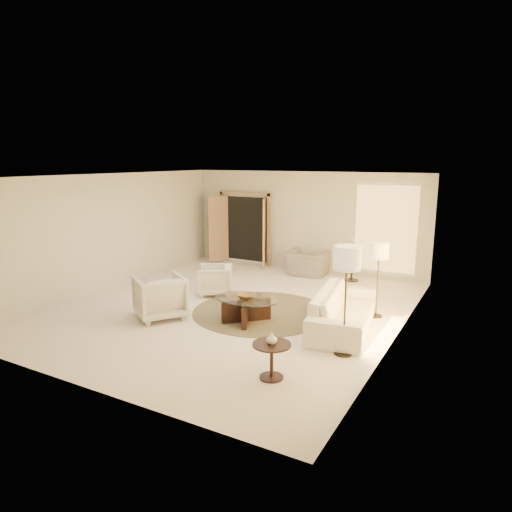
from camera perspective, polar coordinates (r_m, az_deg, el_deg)
The scene contains 18 objects.
room at distance 9.59m, azimuth -3.25°, elevation 1.54°, with size 7.04×8.04×2.83m.
windows_right at distance 8.43m, azimuth 17.44°, elevation -0.80°, with size 0.10×6.40×2.40m, color #EBBA5E, non-canonical shape.
window_back_corner at distance 12.37m, azimuth 15.86°, elevation 3.26°, with size 1.70×0.10×2.40m, color #EBBA5E, non-canonical shape.
curtains_right at distance 9.32m, azimuth 18.25°, elevation 0.02°, with size 0.06×5.20×2.60m, color #CAB694, non-canonical shape.
french_doors at distance 13.84m, azimuth -1.52°, elevation 3.42°, with size 1.95×0.66×2.16m.
area_rug at distance 9.63m, azimuth 0.66°, elevation -6.96°, with size 2.88×2.88×0.01m, color #3A3020.
sofa at distance 8.80m, azimuth 10.98°, elevation -6.59°, with size 2.50×0.98×0.73m, color silver.
armchair_left at distance 10.77m, azimuth -5.15°, elevation -2.82°, with size 0.75×0.71×0.78m, color silver.
armchair_right at distance 9.38m, azimuth -11.94°, elevation -4.77°, with size 0.92×0.86×0.94m, color silver.
accent_chair at distance 12.59m, azimuth 6.50°, elevation -0.40°, with size 1.02×0.66×0.89m, color gray.
coffee_table at distance 8.99m, azimuth -1.23°, elevation -6.37°, with size 1.53×1.53×0.48m.
end_table at distance 6.76m, azimuth 1.97°, elevation -12.22°, with size 0.57×0.57×0.54m.
side_table at distance 12.21m, azimuth 11.89°, elevation -1.53°, with size 0.47×0.47×0.55m.
floor_lamp_near at distance 9.33m, azimuth 15.14°, elevation 0.24°, with size 0.37×0.37×1.53m.
floor_lamp_far at distance 7.32m, azimuth 11.30°, elevation -0.85°, with size 0.44×0.44×1.81m.
bowl at distance 8.92m, azimuth -1.23°, elevation -5.01°, with size 0.37×0.37×0.09m, color brown.
end_vase at distance 6.66m, azimuth 1.98°, elevation -10.27°, with size 0.16×0.16×0.17m, color white.
side_vase at distance 12.14m, azimuth 11.95°, elevation -0.01°, with size 0.23×0.23×0.24m, color white.
Camera 1 is at (5.02, -7.99, 3.15)m, focal length 32.00 mm.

